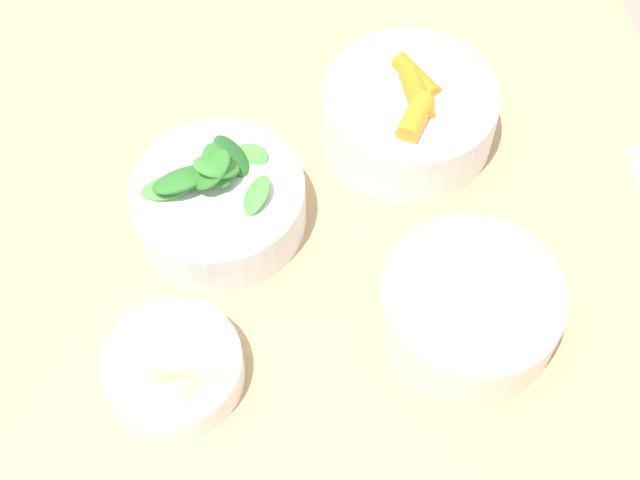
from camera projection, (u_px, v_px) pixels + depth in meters
name	position (u px, v px, depth m)	size (l,w,h in m)	color
ground_plane	(288.00, 474.00, 1.50)	(10.00, 10.00, 0.00)	gray
dining_table	(270.00, 287.00, 0.95)	(1.21, 0.89, 0.75)	tan
bowl_carrots	(409.00, 112.00, 0.89)	(0.18, 0.18, 0.08)	white
bowl_greens	(219.00, 200.00, 0.84)	(0.16, 0.16, 0.10)	silver
bowl_beans_hotdog	(470.00, 307.00, 0.78)	(0.16, 0.16, 0.06)	silver
bowl_cookies	(173.00, 367.00, 0.76)	(0.12, 0.12, 0.04)	white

